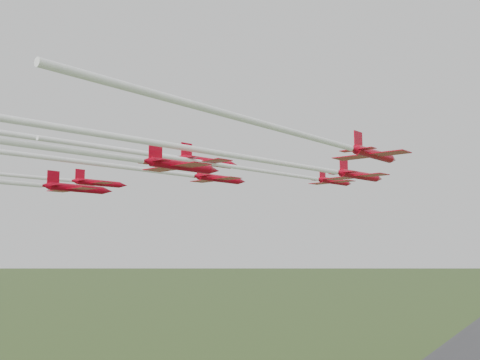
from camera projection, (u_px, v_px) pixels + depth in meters
The scene contains 7 objects.
jet_lead at pixel (277, 173), 82.89m from camera, with size 15.15×59.00×2.48m.
jet_row2_left at pixel (147, 170), 80.37m from camera, with size 15.60×61.85×2.93m.
jet_row2_right at pixel (285, 164), 63.51m from camera, with size 17.30×60.98×2.69m.
jet_row3_mid at pixel (145, 153), 66.33m from camera, with size 14.14×47.13×2.68m.
jet_row3_right at pixel (327, 141), 51.42m from camera, with size 10.06×45.08×2.51m.
jet_row4_left at pixel (3, 182), 65.96m from camera, with size 10.44×47.81×2.62m.
jet_row4_right at pixel (55, 148), 44.61m from camera, with size 13.27×54.31×2.42m.
Camera 1 is at (37.12, -68.74, 46.11)m, focal length 40.00 mm.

